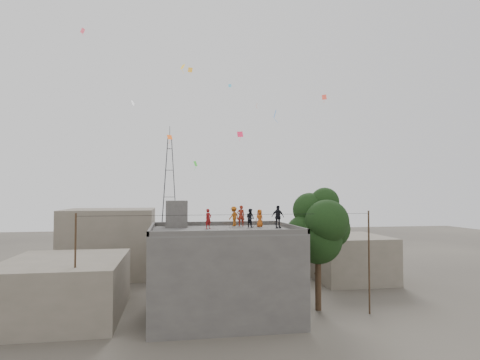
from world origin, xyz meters
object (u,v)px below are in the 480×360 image
object	(u,v)px
transmission_tower	(169,191)
tree	(319,227)
stair_head_box	(177,214)
person_red_adult	(241,216)
person_dark_adult	(278,217)

from	to	relation	value
transmission_tower	tree	bearing A→B (deg)	-73.91
stair_head_box	tree	bearing A→B (deg)	-10.74
transmission_tower	person_red_adult	distance (m)	37.85
stair_head_box	person_dark_adult	distance (m)	7.62
tree	person_dark_adult	size ratio (longest dim) A/B	5.47
tree	person_red_adult	bearing A→B (deg)	159.88
stair_head_box	transmission_tower	world-z (taller)	transmission_tower
person_red_adult	tree	bearing A→B (deg)	158.48
tree	person_red_adult	distance (m)	6.04
tree	transmission_tower	size ratio (longest dim) A/B	0.45
transmission_tower	person_red_adult	bearing A→B (deg)	-81.25
stair_head_box	tree	distance (m)	10.80
person_red_adult	person_dark_adult	xyz separation A→B (m)	(2.36, -2.21, 0.02)
stair_head_box	person_dark_adult	world-z (taller)	stair_head_box
stair_head_box	transmission_tower	distance (m)	37.46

